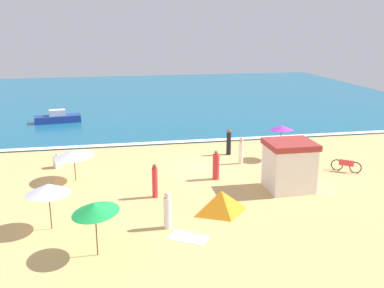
# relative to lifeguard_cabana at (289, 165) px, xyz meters

# --- Properties ---
(ground_plane) EXTENTS (60.00, 60.00, 0.00)m
(ground_plane) POSITION_rel_lifeguard_cabana_xyz_m (-4.00, 4.33, -1.37)
(ground_plane) COLOR #E5B26B
(ocean_water) EXTENTS (60.00, 44.00, 0.10)m
(ocean_water) POSITION_rel_lifeguard_cabana_xyz_m (-4.00, 32.33, -1.32)
(ocean_water) COLOR #196084
(ocean_water) RESTS_ON ground_plane
(wave_breaker_foam) EXTENTS (57.00, 0.70, 0.01)m
(wave_breaker_foam) POSITION_rel_lifeguard_cabana_xyz_m (-4.00, 10.63, -1.27)
(wave_breaker_foam) COLOR white
(wave_breaker_foam) RESTS_ON ocean_water
(lifeguard_cabana) EXTENTS (2.53, 2.35, 2.70)m
(lifeguard_cabana) POSITION_rel_lifeguard_cabana_xyz_m (0.00, 0.00, 0.00)
(lifeguard_cabana) COLOR white
(lifeguard_cabana) RESTS_ON ground_plane
(beach_umbrella_0) EXTENTS (2.54, 2.54, 2.13)m
(beach_umbrella_0) POSITION_rel_lifeguard_cabana_xyz_m (-12.23, -2.62, 0.52)
(beach_umbrella_0) COLOR #4C3823
(beach_umbrella_0) RESTS_ON ground_plane
(beach_umbrella_1) EXTENTS (3.00, 2.99, 1.95)m
(beach_umbrella_1) POSITION_rel_lifeguard_cabana_xyz_m (-11.55, 3.55, 0.30)
(beach_umbrella_1) COLOR #4C3823
(beach_umbrella_1) RESTS_ON ground_plane
(beach_umbrella_2) EXTENTS (2.47, 2.45, 2.29)m
(beach_umbrella_2) POSITION_rel_lifeguard_cabana_xyz_m (-10.20, -5.36, 0.62)
(beach_umbrella_2) COLOR #4C3823
(beach_umbrella_2) RESTS_ON ground_plane
(beach_umbrella_4) EXTENTS (1.78, 1.80, 2.35)m
(beach_umbrella_4) POSITION_rel_lifeguard_cabana_xyz_m (1.67, 5.35, 0.76)
(beach_umbrella_4) COLOR #4C3823
(beach_umbrella_4) RESTS_ON ground_plane
(beach_tent) EXTENTS (2.29, 1.94, 1.12)m
(beach_tent) POSITION_rel_lifeguard_cabana_xyz_m (-4.42, -2.38, -0.81)
(beach_tent) COLOR orange
(beach_tent) RESTS_ON ground_plane
(parked_bicycle) EXTENTS (1.44, 1.20, 0.76)m
(parked_bicycle) POSITION_rel_lifeguard_cabana_xyz_m (4.65, 2.09, -0.99)
(parked_bicycle) COLOR black
(parked_bicycle) RESTS_ON ground_plane
(beachgoer_0) EXTENTS (0.30, 0.30, 1.74)m
(beachgoer_0) POSITION_rel_lifeguard_cabana_xyz_m (-1.22, 4.85, -0.51)
(beachgoer_0) COLOR white
(beachgoer_0) RESTS_ON ground_plane
(beachgoer_1) EXTENTS (0.46, 0.46, 1.68)m
(beachgoer_1) POSITION_rel_lifeguard_cabana_xyz_m (-7.16, -3.50, -0.58)
(beachgoer_1) COLOR white
(beachgoer_1) RESTS_ON ground_plane
(beachgoer_3) EXTENTS (0.55, 0.55, 1.73)m
(beachgoer_3) POSITION_rel_lifeguard_cabana_xyz_m (-3.51, 2.29, -0.57)
(beachgoer_3) COLOR red
(beachgoer_3) RESTS_ON ground_plane
(beachgoer_4) EXTENTS (0.61, 0.61, 0.93)m
(beachgoer_4) POSITION_rel_lifeguard_cabana_xyz_m (-12.78, 6.25, -0.98)
(beachgoer_4) COLOR white
(beachgoer_4) RESTS_ON ground_plane
(beachgoer_6) EXTENTS (0.36, 0.36, 1.81)m
(beachgoer_6) POSITION_rel_lifeguard_cabana_xyz_m (-7.31, 0.19, -0.50)
(beachgoer_6) COLOR red
(beachgoer_6) RESTS_ON ground_plane
(beachgoer_7) EXTENTS (0.35, 0.35, 1.81)m
(beachgoer_7) POSITION_rel_lifeguard_cabana_xyz_m (-1.44, 6.98, -0.49)
(beachgoer_7) COLOR black
(beachgoer_7) RESTS_ON ground_plane
(beach_towel_1) EXTENTS (1.56, 0.88, 0.01)m
(beach_towel_1) POSITION_rel_lifeguard_cabana_xyz_m (-12.28, 8.11, -1.36)
(beach_towel_1) COLOR red
(beach_towel_1) RESTS_ON ground_plane
(beach_towel_3) EXTENTS (1.23, 1.28, 0.01)m
(beach_towel_3) POSITION_rel_lifeguard_cabana_xyz_m (2.69, 5.61, -1.36)
(beach_towel_3) COLOR green
(beach_towel_3) RESTS_ON ground_plane
(beach_towel_4) EXTENTS (1.92, 1.70, 0.01)m
(beach_towel_4) POSITION_rel_lifeguard_cabana_xyz_m (-6.41, -4.62, -1.36)
(beach_towel_4) COLOR white
(beach_towel_4) RESTS_ON ground_plane
(small_boat_0) EXTENTS (4.13, 1.79, 1.16)m
(small_boat_0) POSITION_rel_lifeguard_cabana_xyz_m (-14.00, 19.37, -0.87)
(small_boat_0) COLOR navy
(small_boat_0) RESTS_ON ocean_water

